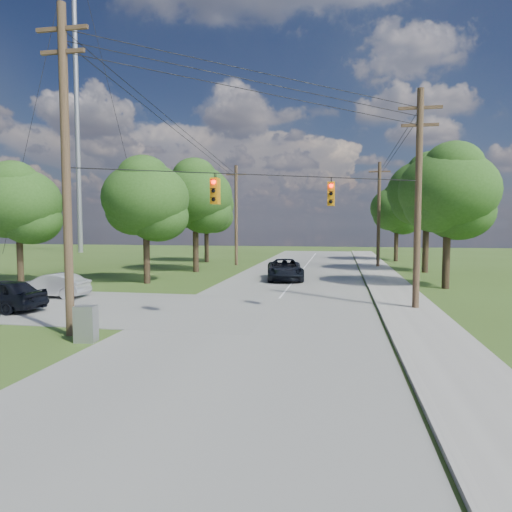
% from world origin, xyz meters
% --- Properties ---
extents(ground, '(140.00, 140.00, 0.00)m').
position_xyz_m(ground, '(0.00, 0.00, 0.00)').
color(ground, '#37511B').
rests_on(ground, ground).
extents(main_road, '(10.00, 100.00, 0.03)m').
position_xyz_m(main_road, '(2.00, 5.00, 0.01)').
color(main_road, gray).
rests_on(main_road, ground).
extents(sidewalk_east, '(2.60, 100.00, 0.12)m').
position_xyz_m(sidewalk_east, '(8.70, 5.00, 0.06)').
color(sidewalk_east, '#ABA8A0').
rests_on(sidewalk_east, ground).
extents(pole_sw, '(2.00, 0.32, 12.00)m').
position_xyz_m(pole_sw, '(-4.60, 0.40, 6.23)').
color(pole_sw, brown).
rests_on(pole_sw, ground).
extents(pole_ne, '(2.00, 0.32, 10.50)m').
position_xyz_m(pole_ne, '(8.90, 8.00, 5.47)').
color(pole_ne, brown).
rests_on(pole_ne, ground).
extents(pole_north_e, '(2.00, 0.32, 10.00)m').
position_xyz_m(pole_north_e, '(8.90, 30.00, 5.13)').
color(pole_north_e, brown).
rests_on(pole_north_e, ground).
extents(pole_north_w, '(2.00, 0.32, 10.00)m').
position_xyz_m(pole_north_w, '(-5.00, 30.00, 5.13)').
color(pole_north_w, brown).
rests_on(pole_north_w, ground).
extents(power_lines, '(13.93, 29.62, 4.93)m').
position_xyz_m(power_lines, '(1.50, 11.54, 9.15)').
color(power_lines, black).
rests_on(power_lines, ground).
extents(traffic_signals, '(4.91, 3.27, 1.05)m').
position_xyz_m(traffic_signals, '(2.55, 4.43, 5.50)').
color(traffic_signals, orange).
rests_on(traffic_signals, ground).
extents(radio_mast, '(0.70, 0.70, 45.00)m').
position_xyz_m(radio_mast, '(-32.00, 46.00, 22.50)').
color(radio_mast, '#97999D').
rests_on(radio_mast, ground).
extents(tree_w_near, '(6.00, 6.00, 8.40)m').
position_xyz_m(tree_w_near, '(-8.00, 15.00, 5.92)').
color(tree_w_near, '#3E2F1F').
rests_on(tree_w_near, ground).
extents(tree_w_mid, '(6.40, 6.40, 9.22)m').
position_xyz_m(tree_w_mid, '(-7.00, 23.00, 6.58)').
color(tree_w_mid, '#3E2F1F').
rests_on(tree_w_mid, ground).
extents(tree_w_far, '(6.00, 6.00, 8.73)m').
position_xyz_m(tree_w_far, '(-9.00, 33.00, 6.25)').
color(tree_w_far, '#3E2F1F').
rests_on(tree_w_far, ground).
extents(tree_e_near, '(6.20, 6.20, 8.81)m').
position_xyz_m(tree_e_near, '(12.00, 16.00, 6.25)').
color(tree_e_near, '#3E2F1F').
rests_on(tree_e_near, ground).
extents(tree_e_mid, '(6.60, 6.60, 9.64)m').
position_xyz_m(tree_e_mid, '(12.50, 26.00, 6.91)').
color(tree_e_mid, '#3E2F1F').
rests_on(tree_e_mid, ground).
extents(tree_e_far, '(5.80, 5.80, 8.32)m').
position_xyz_m(tree_e_far, '(11.50, 38.00, 5.92)').
color(tree_e_far, '#3E2F1F').
rests_on(tree_e_far, ground).
extents(tree_cross_n, '(5.60, 5.60, 7.91)m').
position_xyz_m(tree_cross_n, '(-16.00, 12.50, 5.59)').
color(tree_cross_n, '#3E2F1F').
rests_on(tree_cross_n, ground).
extents(car_cross_dark, '(4.68, 2.31, 1.53)m').
position_xyz_m(car_cross_dark, '(-10.61, 4.05, 0.80)').
color(car_cross_dark, black).
rests_on(car_cross_dark, cross_road).
extents(car_cross_silver, '(4.12, 1.56, 1.34)m').
position_xyz_m(car_cross_silver, '(-10.65, 8.18, 0.70)').
color(car_cross_silver, silver).
rests_on(car_cross_silver, cross_road).
extents(car_main_north, '(3.38, 5.86, 1.54)m').
position_xyz_m(car_main_north, '(1.30, 18.51, 0.80)').
color(car_main_north, black).
rests_on(car_main_north, main_road).
extents(control_cabinet, '(0.76, 0.59, 1.29)m').
position_xyz_m(control_cabinet, '(-3.50, -0.37, 0.64)').
color(control_cabinet, '#97999D').
rests_on(control_cabinet, ground).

